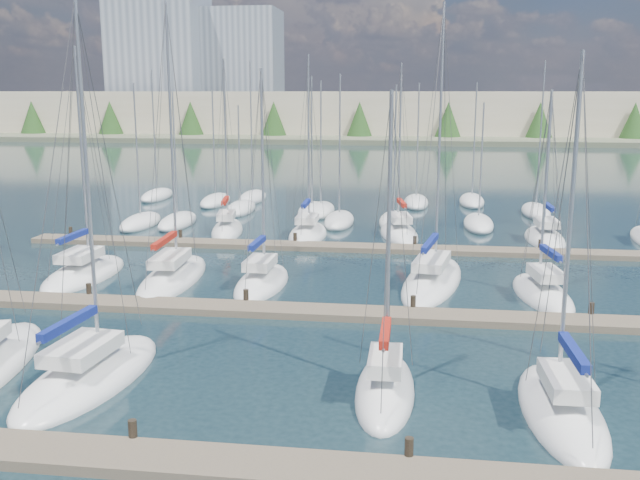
# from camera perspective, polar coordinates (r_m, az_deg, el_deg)

# --- Properties ---
(ground) EXTENTS (400.00, 400.00, 0.00)m
(ground) POSITION_cam_1_polar(r_m,az_deg,el_deg) (76.14, 4.70, 4.12)
(ground) COLOR #1B2E36
(ground) RESTS_ON ground
(dock_near) EXTENTS (44.00, 1.93, 1.10)m
(dock_near) POSITION_cam_1_polar(r_m,az_deg,el_deg) (20.46, -4.76, -17.67)
(dock_near) COLOR #6B5E4C
(dock_near) RESTS_ON ground
(dock_mid) EXTENTS (44.00, 1.93, 1.10)m
(dock_mid) POSITION_cam_1_polar(r_m,az_deg,el_deg) (33.18, 0.47, -5.80)
(dock_mid) COLOR #6B5E4C
(dock_mid) RESTS_ON ground
(dock_far) EXTENTS (44.00, 1.93, 1.10)m
(dock_far) POSITION_cam_1_polar(r_m,az_deg,el_deg) (46.63, 2.66, -0.61)
(dock_far) COLOR #6B5E4C
(dock_far) RESTS_ON ground
(sailboat_d) EXTENTS (2.03, 6.48, 11.00)m
(sailboat_d) POSITION_cam_1_polar(r_m,az_deg,el_deg) (25.02, 5.23, -11.82)
(sailboat_d) COLOR white
(sailboat_d) RESTS_ON ground
(sailboat_c) EXTENTS (3.89, 8.68, 13.99)m
(sailboat_c) POSITION_cam_1_polar(r_m,az_deg,el_deg) (27.33, -17.93, -10.31)
(sailboat_c) COLOR white
(sailboat_c) RESTS_ON ground
(sailboat_i) EXTENTS (3.20, 9.77, 15.52)m
(sailboat_i) POSITION_cam_1_polar(r_m,az_deg,el_deg) (39.94, -11.67, -2.93)
(sailboat_i) COLOR white
(sailboat_i) RESTS_ON ground
(sailboat_h) EXTENTS (3.22, 7.98, 13.31)m
(sailboat_h) POSITION_cam_1_polar(r_m,az_deg,el_deg) (42.00, -18.34, -2.59)
(sailboat_h) COLOR white
(sailboat_h) RESTS_ON ground
(sailboat_e) EXTENTS (2.65, 7.60, 12.16)m
(sailboat_e) POSITION_cam_1_polar(r_m,az_deg,el_deg) (24.70, 18.75, -12.78)
(sailboat_e) COLOR white
(sailboat_e) RESTS_ON ground
(sailboat_l) EXTENTS (3.26, 7.33, 11.03)m
(sailboat_l) POSITION_cam_1_polar(r_m,az_deg,el_deg) (37.66, 17.36, -4.15)
(sailboat_l) COLOR white
(sailboat_l) RESTS_ON ground
(sailboat_o) EXTENTS (2.69, 7.12, 13.41)m
(sailboat_o) POSITION_cam_1_polar(r_m,az_deg,el_deg) (50.91, -0.98, 0.51)
(sailboat_o) COLOR white
(sailboat_o) RESTS_ON ground
(sailboat_k) EXTENTS (4.55, 10.69, 15.42)m
(sailboat_k) POSITION_cam_1_polar(r_m,az_deg,el_deg) (38.98, 8.98, -3.20)
(sailboat_k) COLOR white
(sailboat_k) RESTS_ON ground
(sailboat_j) EXTENTS (2.65, 7.11, 12.09)m
(sailboat_j) POSITION_cam_1_polar(r_m,az_deg,el_deg) (38.21, -4.67, -3.40)
(sailboat_j) COLOR white
(sailboat_j) RESTS_ON ground
(sailboat_p) EXTENTS (3.78, 7.82, 12.86)m
(sailboat_p) POSITION_cam_1_polar(r_m,az_deg,el_deg) (51.52, 6.34, 0.57)
(sailboat_p) COLOR white
(sailboat_p) RESTS_ON ground
(sailboat_q) EXTENTS (2.63, 7.13, 10.57)m
(sailboat_q) POSITION_cam_1_polar(r_m,az_deg,el_deg) (51.78, 17.53, 0.13)
(sailboat_q) COLOR white
(sailboat_q) RESTS_ON ground
(sailboat_n) EXTENTS (3.34, 7.49, 13.22)m
(sailboat_n) POSITION_cam_1_polar(r_m,az_deg,el_deg) (52.71, -7.43, 0.81)
(sailboat_n) COLOR white
(sailboat_n) RESTS_ON ground
(distant_boats) EXTENTS (36.93, 20.75, 13.30)m
(distant_boats) POSITION_cam_1_polar(r_m,az_deg,el_deg) (60.51, -0.27, 2.43)
(distant_boats) COLOR #9EA0A5
(distant_boats) RESTS_ON ground
(shoreline) EXTENTS (400.00, 60.00, 38.00)m
(shoreline) POSITION_cam_1_polar(r_m,az_deg,el_deg) (166.04, 1.82, 10.91)
(shoreline) COLOR #666B51
(shoreline) RESTS_ON ground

